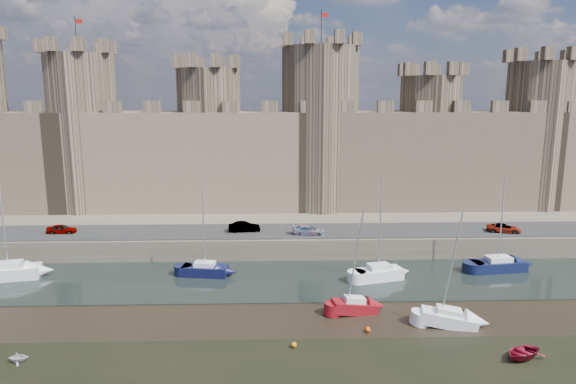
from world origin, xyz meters
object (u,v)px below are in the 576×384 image
sailboat_4 (354,305)px  sailboat_5 (449,318)px  sailboat_1 (205,269)px  car_0 (62,229)px  car_2 (309,230)px  sailboat_0 (9,271)px  sailboat_3 (498,264)px  car_1 (244,227)px  sailboat_2 (379,273)px  car_3 (504,228)px

sailboat_4 → sailboat_5: sailboat_5 is taller
sailboat_1 → sailboat_5: size_ratio=0.98×
car_0 → car_2: 29.65m
sailboat_0 → sailboat_3: bearing=-10.7°
car_1 → sailboat_5: (18.10, -20.89, -2.42)m
sailboat_2 → sailboat_3: sailboat_2 is taller
car_0 → sailboat_3: bearing=-99.5°
car_0 → sailboat_5: 45.11m
car_0 → sailboat_4: size_ratio=0.36×
car_1 → car_2: size_ratio=0.99×
car_1 → sailboat_2: bearing=-130.7°
sailboat_1 → sailboat_2: size_ratio=0.90×
sailboat_3 → sailboat_5: 16.34m
car_3 → car_1: bearing=104.0°
sailboat_0 → sailboat_4: sailboat_0 is taller
car_3 → sailboat_4: bearing=145.3°
sailboat_2 → car_2: bearing=112.3°
sailboat_3 → sailboat_5: sailboat_3 is taller
sailboat_1 → sailboat_5: (21.85, -12.46, -0.06)m
car_3 → sailboat_5: 23.86m
sailboat_0 → sailboat_2: bearing=-13.8°
sailboat_4 → sailboat_5: (7.45, -2.78, 0.01)m
car_1 → car_3: car_1 is taller
sailboat_2 → car_0: bearing=149.1°
car_2 → sailboat_5: size_ratio=0.39×
car_1 → sailboat_5: 27.74m
car_1 → sailboat_3: 29.15m
car_0 → sailboat_3: sailboat_3 is taller
car_1 → sailboat_1: bearing=150.6°
car_1 → sailboat_3: (27.97, -7.87, -2.34)m
car_1 → car_2: 7.90m
sailboat_2 → sailboat_1: bearing=159.1°
car_0 → sailboat_5: size_ratio=0.34×
car_2 → sailboat_0: sailboat_0 is taller
sailboat_5 → sailboat_2: bearing=119.9°
sailboat_3 → car_1: bearing=157.1°
car_0 → car_2: car_0 is taller
car_0 → sailboat_0: 9.17m
car_3 → sailboat_4: 26.86m
car_2 → sailboat_3: (20.23, -6.32, -2.27)m
car_0 → sailboat_1: size_ratio=0.35×
sailboat_2 → car_1: bearing=129.4°
car_1 → sailboat_4: (10.64, -18.10, -2.42)m
car_3 → sailboat_3: bearing=168.7°
sailboat_1 → car_1: bearing=74.3°
sailboat_2 → sailboat_4: (-3.76, -7.91, -0.14)m
sailboat_1 → sailboat_4: bearing=-25.5°
sailboat_5 → sailboat_3: bearing=63.7°
car_0 → sailboat_0: bearing=165.0°
car_1 → car_2: bearing=-106.7°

